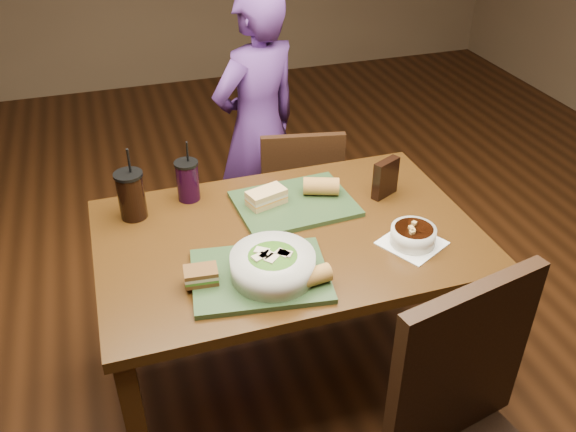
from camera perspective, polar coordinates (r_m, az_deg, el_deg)
The scene contains 15 objects.
ground at distance 2.61m, azimuth 0.00°, elevation -15.20°, with size 6.00×6.00×0.00m, color #381C0B.
dining_table at distance 2.16m, azimuth 0.00°, elevation -3.56°, with size 1.30×0.85×0.75m.
chair_far at distance 2.82m, azimuth 0.76°, elevation 1.54°, with size 0.42×0.43×0.83m.
diner at distance 2.99m, azimuth -2.84°, elevation 8.21°, with size 0.50×0.33×1.36m, color #502973.
tray_near at distance 1.90m, azimuth -2.63°, elevation -5.59°, with size 0.42×0.32×0.02m, color #273E20.
tray_far at distance 2.24m, azimuth 0.61°, elevation 1.15°, with size 0.42×0.32×0.02m, color #273E20.
salad_bowl at distance 1.86m, azimuth -1.43°, elevation -4.50°, with size 0.26×0.26×0.09m.
soup_bowl at distance 2.07m, azimuth 11.62°, elevation -1.78°, with size 0.25×0.25×0.07m.
sandwich_near at distance 1.87m, azimuth -8.14°, elevation -5.52°, with size 0.11×0.08×0.05m.
sandwich_far at distance 2.21m, azimuth -2.03°, elevation 1.79°, with size 0.16×0.11×0.06m.
baguette_near at distance 1.84m, azimuth 2.28°, elevation -5.68°, with size 0.06×0.06×0.11m, color #AD7533.
baguette_far at distance 2.27m, azimuth 3.12°, elevation 2.80°, with size 0.07×0.07×0.13m, color #AD7533.
cup_cola at distance 2.21m, azimuth -14.45°, elevation 1.92°, with size 0.10×0.10×0.27m.
cup_berry at distance 2.28m, azimuth -9.37°, elevation 3.31°, with size 0.09×0.09×0.24m.
chip_bag at distance 2.30m, azimuth 9.11°, elevation 3.53°, with size 0.11×0.03×0.15m, color black.
Camera 1 is at (-0.52, -1.64, 1.96)m, focal length 38.00 mm.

